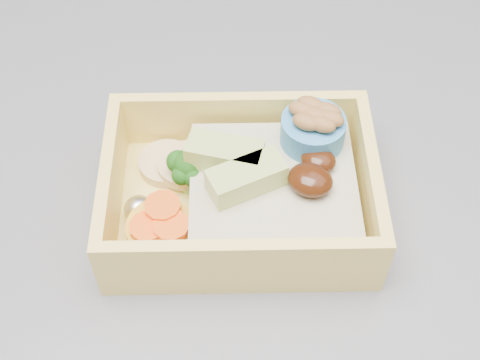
% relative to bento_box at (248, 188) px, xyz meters
% --- Properties ---
extents(bento_box, '(0.20, 0.18, 0.06)m').
position_rel_bento_box_xyz_m(bento_box, '(0.00, 0.00, 0.00)').
color(bento_box, '#F2D463').
rests_on(bento_box, island).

